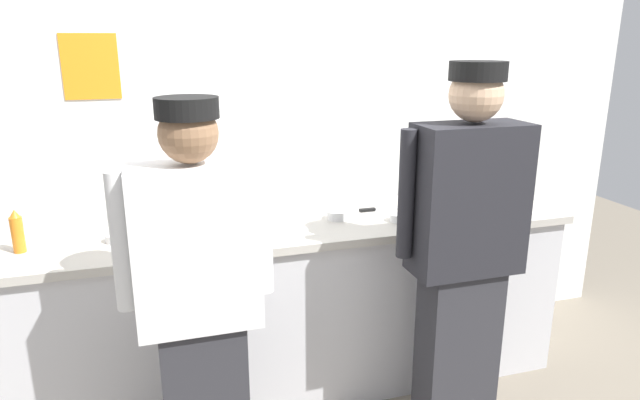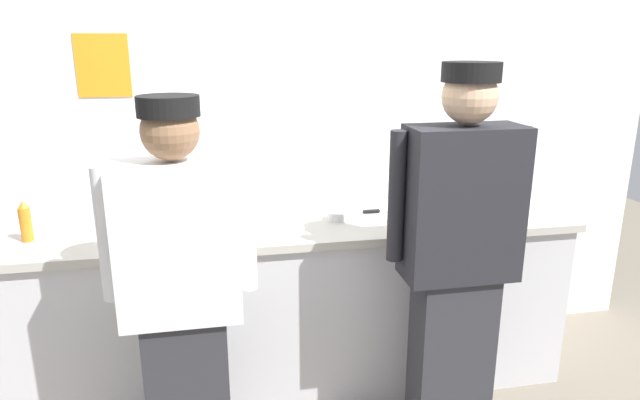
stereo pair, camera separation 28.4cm
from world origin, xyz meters
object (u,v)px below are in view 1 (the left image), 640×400
chef_near_left (199,300)px  chef_center (464,248)px  squeeze_bottle_primary (17,232)px  chefs_knife (379,209)px  ramekin_yellow_sauce (397,217)px  sheet_tray (258,226)px  ramekin_red_sauce (337,215)px  mixing_bowl_steel (174,222)px  ramekin_orange_sauce (116,237)px  plate_stack_front (456,201)px

chef_near_left → chef_center: (1.18, 0.05, 0.06)m
chef_near_left → squeeze_bottle_primary: chef_near_left is taller
chef_near_left → chefs_knife: bearing=34.6°
chefs_knife → ramekin_yellow_sauce: bearing=-85.7°
sheet_tray → squeeze_bottle_primary: 1.08m
chef_near_left → squeeze_bottle_primary: size_ratio=8.38×
sheet_tray → ramekin_red_sauce: size_ratio=3.83×
ramekin_yellow_sauce → mixing_bowl_steel: bearing=173.8°
mixing_bowl_steel → ramekin_red_sauce: mixing_bowl_steel is taller
squeeze_bottle_primary → ramekin_red_sauce: squeeze_bottle_primary is taller
mixing_bowl_steel → chef_center: bearing=-25.4°
ramekin_yellow_sauce → ramekin_red_sauce: bearing=156.4°
mixing_bowl_steel → ramekin_red_sauce: bearing=0.4°
ramekin_orange_sauce → mixing_bowl_steel: bearing=2.2°
plate_stack_front → ramekin_orange_sauce: size_ratio=2.25×
chef_near_left → plate_stack_front: 1.63m
mixing_bowl_steel → ramekin_yellow_sauce: (1.12, -0.12, -0.04)m
chef_near_left → ramekin_yellow_sauce: (1.06, 0.51, 0.07)m
squeeze_bottle_primary → chef_near_left: bearing=-40.0°
mixing_bowl_steel → chef_near_left: bearing=-85.1°
chef_center → ramekin_yellow_sauce: bearing=103.8°
chefs_knife → squeeze_bottle_primary: bearing=-176.3°
chefs_knife → ramekin_orange_sauce: bearing=-175.9°
chef_near_left → ramekin_red_sauce: (0.77, 0.64, 0.07)m
squeeze_bottle_primary → ramekin_orange_sauce: (0.40, 0.02, -0.07)m
chef_center → squeeze_bottle_primary: chef_center is taller
ramekin_yellow_sauce → sheet_tray: bearing=171.3°
mixing_bowl_steel → squeeze_bottle_primary: size_ratio=1.65×
mixing_bowl_steel → ramekin_orange_sauce: 0.27m
ramekin_red_sauce → chef_near_left: bearing=-140.4°
squeeze_bottle_primary → ramekin_red_sauce: 1.50m
ramekin_red_sauce → ramekin_yellow_sauce: size_ratio=1.27×
chef_near_left → plate_stack_front: size_ratio=7.07×
chef_near_left → ramekin_yellow_sauce: chef_near_left is taller
ramekin_orange_sauce → chefs_knife: 1.37m
mixing_bowl_steel → sheet_tray: bearing=-1.6°
chef_near_left → mixing_bowl_steel: (-0.05, 0.64, 0.12)m
ramekin_yellow_sauce → squeeze_bottle_primary: bearing=177.0°
mixing_bowl_steel → squeeze_bottle_primary: 0.67m
plate_stack_front → mixing_bowl_steel: (-1.54, -0.03, 0.04)m
mixing_bowl_steel → squeeze_bottle_primary: squeeze_bottle_primary is taller
chef_near_left → squeeze_bottle_primary: (-0.72, 0.61, 0.15)m
plate_stack_front → chefs_knife: 0.45m
ramekin_red_sauce → chefs_knife: (0.27, 0.08, -0.02)m
sheet_tray → plate_stack_front: bearing=1.9°
plate_stack_front → ramekin_yellow_sauce: size_ratio=2.78×
chef_near_left → sheet_tray: bearing=60.8°
chef_center → mixing_bowl_steel: bearing=154.6°
plate_stack_front → squeeze_bottle_primary: squeeze_bottle_primary is taller
chef_center → ramekin_yellow_sauce: 0.48m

